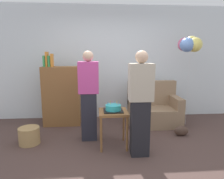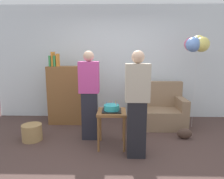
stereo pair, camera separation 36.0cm
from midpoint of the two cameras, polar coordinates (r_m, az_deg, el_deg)
The scene contains 11 objects.
ground_plane at distance 3.36m, azimuth -0.15°, elevation -18.06°, with size 8.00×8.00×0.00m, color #4C3833.
wall_back at distance 5.00m, azimuth -1.98°, elevation 7.51°, with size 6.00×0.10×2.70m, color silver.
couch at distance 4.62m, azimuth 9.42°, elevation -5.58°, with size 1.10×0.70×0.96m.
bookshelf at distance 4.66m, azimuth -16.17°, elevation -1.59°, with size 0.80×0.36×1.61m.
side_table at distance 3.46m, azimuth -2.67°, elevation -7.65°, with size 0.48×0.48×0.63m.
birthday_cake at distance 3.41m, azimuth -2.69°, elevation -5.29°, with size 0.32×0.32×0.17m.
person_blowing_candles at distance 3.70m, azimuth -9.33°, elevation -1.72°, with size 0.36×0.22×1.63m.
person_holding_cake at distance 3.09m, azimuth 4.71°, elevation -4.03°, with size 0.36×0.22×1.63m.
wicker_basket at distance 4.02m, azimuth -24.70°, elevation -11.76°, with size 0.36×0.36×0.30m, color #A88451.
handbag at distance 4.18m, azimuth 16.59°, elevation -11.10°, with size 0.28×0.14×0.20m, color #473328.
balloon_bunch at distance 4.56m, azimuth 18.83°, elevation 11.96°, with size 0.46×0.45×1.94m.
Camera 1 is at (-0.41, -2.94, 1.60)m, focal length 32.53 mm.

